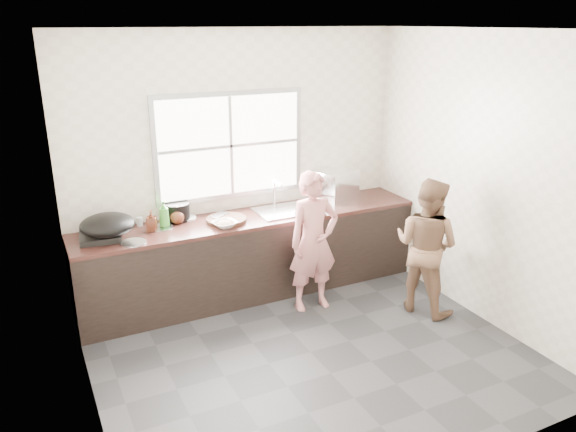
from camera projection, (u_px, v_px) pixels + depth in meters
name	position (u px, v px, depth m)	size (l,w,h in m)	color
floor	(310.00, 352.00, 4.94)	(3.60, 3.20, 0.01)	#2B2B2E
ceiling	(315.00, 28.00, 4.05)	(3.60, 3.20, 0.01)	silver
wall_back	(239.00, 163.00, 5.85)	(3.60, 0.01, 2.70)	beige
wall_left	(75.00, 244.00, 3.74)	(0.01, 3.20, 2.70)	beige
wall_right	(482.00, 180.00, 5.24)	(0.01, 3.20, 2.70)	beige
wall_front	(450.00, 287.00, 3.13)	(3.60, 0.01, 2.70)	silver
cabinet	(253.00, 257.00, 5.89)	(3.60, 0.62, 0.82)	black
countertop	(252.00, 218.00, 5.75)	(3.60, 0.64, 0.04)	#331915
sink	(282.00, 211.00, 5.89)	(0.55, 0.45, 0.02)	silver
faucet	(274.00, 193.00, 6.01)	(0.02, 0.02, 0.30)	silver
window_frame	(230.00, 146.00, 5.73)	(1.60, 0.05, 1.10)	#9EA0A5
window_glazing	(231.00, 146.00, 5.71)	(1.50, 0.01, 1.00)	white
woman	(313.00, 246.00, 5.52)	(0.48, 0.32, 1.32)	tan
person_side	(426.00, 246.00, 5.47)	(0.66, 0.52, 1.36)	brown
cutting_board	(226.00, 220.00, 5.59)	(0.40, 0.40, 0.04)	black
cleaver	(219.00, 215.00, 5.66)	(0.22, 0.11, 0.01)	#B6BABD
bowl_mince	(225.00, 224.00, 5.44)	(0.23, 0.23, 0.06)	white
bowl_crabs	(316.00, 208.00, 5.89)	(0.20, 0.20, 0.06)	white
bowl_held	(302.00, 211.00, 5.82)	(0.22, 0.22, 0.07)	silver
black_pot	(177.00, 212.00, 5.62)	(0.25, 0.25, 0.18)	black
plate_food	(186.00, 218.00, 5.68)	(0.21, 0.21, 0.02)	silver
bottle_green	(164.00, 214.00, 5.41)	(0.10, 0.10, 0.27)	#36872C
bottle_brown_tall	(152.00, 222.00, 5.33)	(0.08, 0.08, 0.18)	#481F12
bottle_brown_short	(177.00, 215.00, 5.52)	(0.13, 0.13, 0.17)	#4F2313
glass_jar	(140.00, 222.00, 5.47)	(0.06, 0.06, 0.09)	silver
burner	(100.00, 236.00, 5.15)	(0.36, 0.36, 0.05)	black
wok	(108.00, 225.00, 5.07)	(0.49, 0.49, 0.19)	black
dish_rack	(337.00, 185.00, 6.27)	(0.44, 0.31, 0.33)	white
pot_lid_left	(133.00, 243.00, 5.05)	(0.23, 0.23, 0.01)	silver
pot_lid_right	(161.00, 228.00, 5.42)	(0.23, 0.23, 0.01)	#B7B8BE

